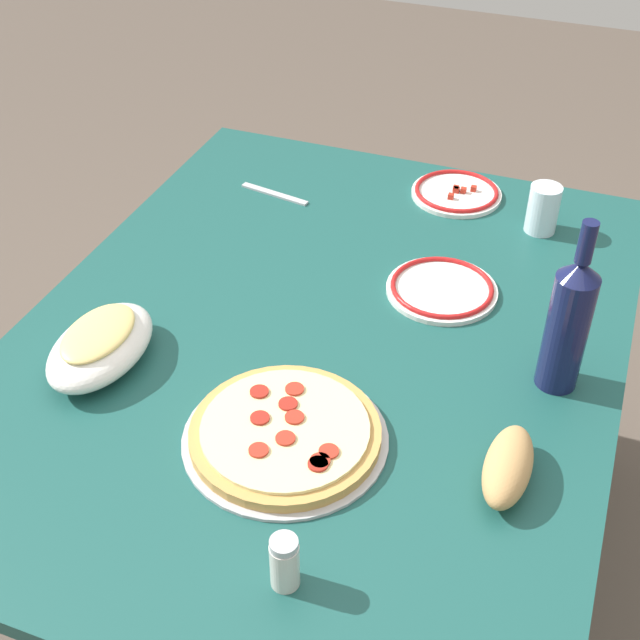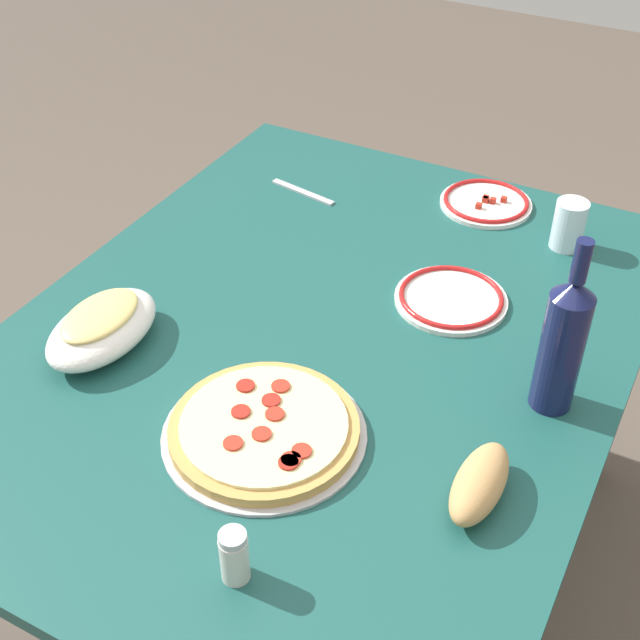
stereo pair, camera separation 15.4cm
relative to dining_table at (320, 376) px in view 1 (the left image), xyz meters
The scene contains 11 objects.
ground_plane 0.64m from the dining_table, ahead, with size 8.00×8.00×0.00m, color brown.
dining_table is the anchor object (origin of this frame).
pepperoni_pizza 0.30m from the dining_table, ahead, with size 0.33×0.33×0.03m.
baked_pasta_dish 0.41m from the dining_table, 57.37° to the right, with size 0.24×0.15×0.08m.
wine_bottle 0.48m from the dining_table, 92.52° to the left, with size 0.07×0.07×0.32m.
water_glass 0.60m from the dining_table, 147.25° to the left, with size 0.07×0.07×0.10m, color silver.
side_plate_near 0.29m from the dining_table, 138.61° to the left, with size 0.21×0.21×0.02m.
side_plate_far 0.59m from the dining_table, 168.54° to the left, with size 0.20×0.20×0.02m.
bread_loaf 0.47m from the dining_table, 59.15° to the left, with size 0.17×0.07×0.06m, color tan.
spice_shaker 0.55m from the dining_table, 15.66° to the left, with size 0.04×0.04×0.09m.
fork_right 0.52m from the dining_table, 147.53° to the right, with size 0.17×0.02×0.01m, color #B7B7BC.
Camera 1 is at (1.13, 0.43, 1.74)m, focal length 48.30 mm.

